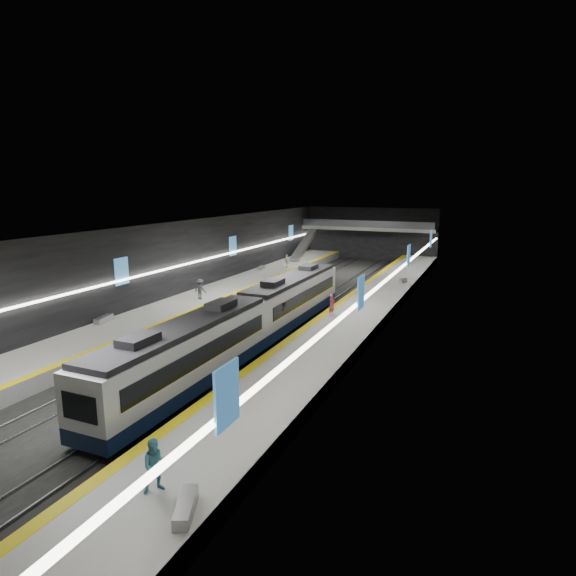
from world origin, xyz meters
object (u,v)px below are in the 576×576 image
at_px(train, 250,320).
at_px(bench_right_near, 186,507).
at_px(passenger_left_a, 287,261).
at_px(bench_left_near, 104,319).
at_px(passenger_right_a, 332,305).
at_px(escalator, 304,245).
at_px(bench_left_far, 261,268).
at_px(passenger_left_b, 200,289).
at_px(bench_right_far, 403,281).
at_px(passenger_right_b, 156,466).

distance_m(train, bench_right_near, 18.55).
bearing_deg(passenger_left_a, bench_left_near, -8.69).
relative_size(passenger_right_a, passenger_left_a, 1.04).
bearing_deg(escalator, passenger_left_a, -83.70).
bearing_deg(train, bench_left_far, 114.98).
bearing_deg(bench_right_near, passenger_left_b, 98.70).
distance_m(train, bench_right_far, 24.07).
bearing_deg(passenger_left_a, escalator, -176.61).
relative_size(train, bench_left_far, 16.77).
distance_m(escalator, bench_left_near, 36.83).
relative_size(bench_left_near, passenger_right_b, 0.99).
xyz_separation_m(escalator, bench_left_near, (-2.00, -36.74, -1.67)).
distance_m(train, passenger_right_b, 17.46).
relative_size(bench_right_far, passenger_left_b, 0.85).
distance_m(bench_left_near, bench_right_near, 24.59).
distance_m(bench_right_far, passenger_left_a, 15.98).
distance_m(bench_right_far, passenger_left_b, 21.89).
xyz_separation_m(train, passenger_left_a, (-9.10, 27.26, -0.36)).
relative_size(passenger_right_a, passenger_right_b, 0.90).
xyz_separation_m(bench_left_near, passenger_right_a, (15.52, 8.76, 0.64)).
distance_m(escalator, passenger_left_a, 8.25).
distance_m(bench_right_near, passenger_left_a, 47.24).
bearing_deg(bench_right_near, bench_left_near, 115.80).
relative_size(train, passenger_right_a, 17.25).
relative_size(bench_left_far, passenger_right_a, 1.03).
xyz_separation_m(bench_right_far, passenger_right_a, (-2.82, -15.79, 0.67)).
xyz_separation_m(passenger_left_a, passenger_left_b, (-0.30, -19.25, 0.11)).
xyz_separation_m(bench_right_near, passenger_left_a, (-15.87, 44.50, 0.61)).
xyz_separation_m(passenger_right_a, passenger_right_b, (1.66, -24.08, 0.09)).
xyz_separation_m(bench_left_near, passenger_left_b, (2.60, 9.35, 0.72)).
xyz_separation_m(bench_right_near, passenger_left_b, (-16.17, 25.25, 0.72)).
height_order(bench_right_near, passenger_left_a, passenger_left_a).
xyz_separation_m(passenger_right_b, passenger_left_b, (-14.58, 24.68, -0.02)).
relative_size(bench_left_far, passenger_left_b, 0.95).
relative_size(bench_left_near, passenger_left_b, 1.00).
bearing_deg(passenger_left_b, bench_left_far, -76.65).
distance_m(train, bench_left_far, 27.01).
bearing_deg(passenger_left_a, bench_right_near, 16.72).
bearing_deg(passenger_left_b, escalator, -82.32).
bearing_deg(bench_left_far, bench_right_near, -77.53).
xyz_separation_m(passenger_right_b, passenger_left_a, (-14.28, 43.93, -0.13)).
height_order(escalator, bench_left_far, escalator).
bearing_deg(bench_right_far, train, -95.80).
relative_size(bench_left_near, bench_right_far, 1.17).
distance_m(passenger_right_a, passenger_right_b, 24.14).
bearing_deg(bench_left_far, passenger_right_a, -59.89).
distance_m(bench_left_far, passenger_left_a, 3.67).
bearing_deg(passenger_right_a, bench_right_near, -155.21).
bearing_deg(bench_right_near, bench_left_far, 89.59).
xyz_separation_m(bench_left_far, passenger_left_b, (2.00, -16.46, 0.73)).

